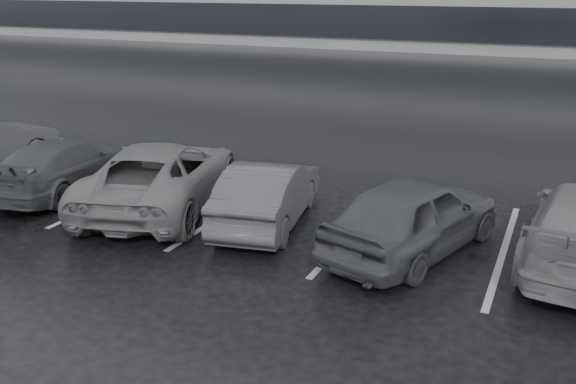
# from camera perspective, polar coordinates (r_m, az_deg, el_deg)

# --- Properties ---
(ground) EXTENTS (160.00, 160.00, 0.00)m
(ground) POSITION_cam_1_polar(r_m,az_deg,el_deg) (10.84, -1.11, -7.19)
(ground) COLOR black
(ground) RESTS_ON ground
(car_main) EXTENTS (2.81, 4.44, 1.41)m
(car_main) POSITION_cam_1_polar(r_m,az_deg,el_deg) (11.58, 11.10, -2.08)
(car_main) COLOR black
(car_main) RESTS_ON ground
(car_west_a) EXTENTS (2.00, 4.03, 1.27)m
(car_west_a) POSITION_cam_1_polar(r_m,az_deg,el_deg) (12.80, -1.82, -0.09)
(car_west_a) COLOR #2A2A2C
(car_west_a) RESTS_ON ground
(car_west_b) EXTENTS (3.65, 5.58, 1.43)m
(car_west_b) POSITION_cam_1_polar(r_m,az_deg,el_deg) (13.98, -11.25, 1.49)
(car_west_b) COLOR #4F4F52
(car_west_b) RESTS_ON ground
(car_west_c) EXTENTS (2.20, 4.37, 1.22)m
(car_west_c) POSITION_cam_1_polar(r_m,az_deg,el_deg) (15.68, -19.31, 2.22)
(car_west_c) COLOR black
(car_west_c) RESTS_ON ground
(stall_stripes) EXTENTS (19.72, 5.00, 0.00)m
(stall_stripes) POSITION_cam_1_polar(r_m,az_deg,el_deg) (13.25, 0.31, -2.34)
(stall_stripes) COLOR #A6A6A8
(stall_stripes) RESTS_ON ground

